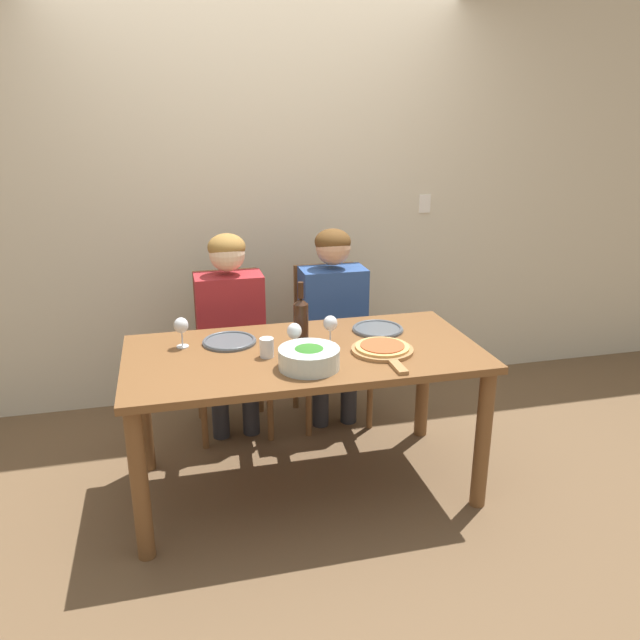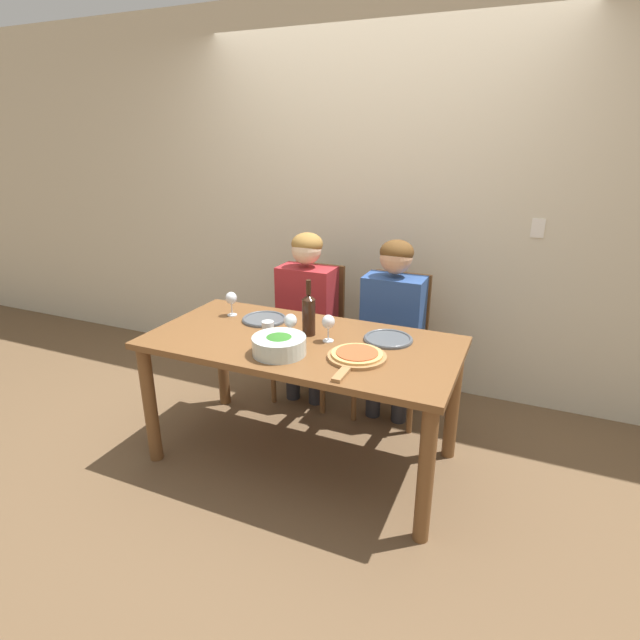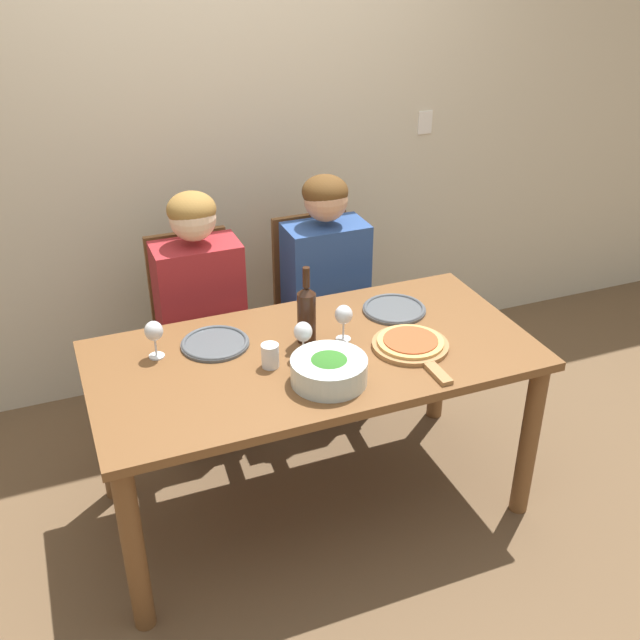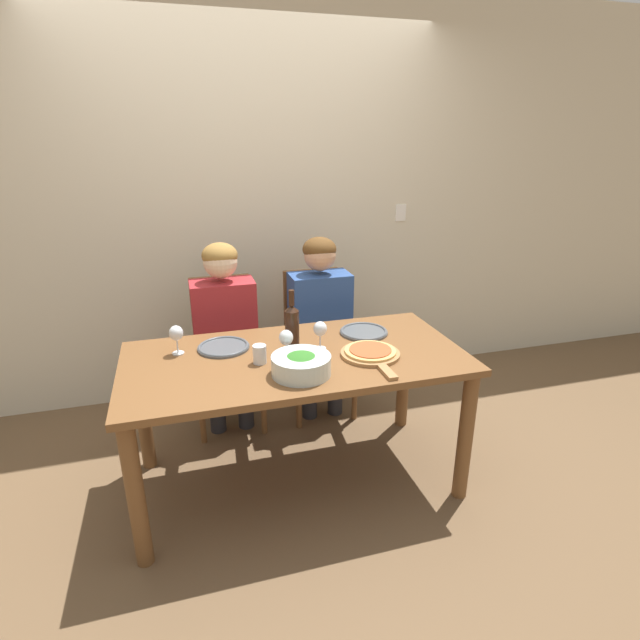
{
  "view_description": "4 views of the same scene",
  "coord_description": "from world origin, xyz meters",
  "px_view_note": "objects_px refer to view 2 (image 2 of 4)",
  "views": [
    {
      "loc": [
        -0.6,
        -2.73,
        1.86
      ],
      "look_at": [
        0.11,
        0.13,
        0.86
      ],
      "focal_mm": 35.0,
      "sensor_mm": 36.0,
      "label": 1
    },
    {
      "loc": [
        1.1,
        -2.26,
        1.8
      ],
      "look_at": [
        0.05,
        0.15,
        0.83
      ],
      "focal_mm": 28.0,
      "sensor_mm": 36.0,
      "label": 2
    },
    {
      "loc": [
        -0.88,
        -2.28,
        2.24
      ],
      "look_at": [
        0.02,
        -0.02,
        0.9
      ],
      "focal_mm": 42.0,
      "sensor_mm": 36.0,
      "label": 3
    },
    {
      "loc": [
        -0.52,
        -2.23,
        1.79
      ],
      "look_at": [
        0.14,
        0.06,
        0.91
      ],
      "focal_mm": 28.0,
      "sensor_mm": 36.0,
      "label": 4
    }
  ],
  "objects_px": {
    "person_man": "(392,316)",
    "dinner_plate_left": "(264,319)",
    "chair_left": "(313,329)",
    "dinner_plate_right": "(388,339)",
    "pizza_on_board": "(356,356)",
    "wine_glass_left": "(231,299)",
    "person_woman": "(306,304)",
    "wine_glass_centre": "(291,322)",
    "wine_bottle": "(309,313)",
    "wine_glass_right": "(328,323)",
    "chair_right": "(395,342)",
    "broccoli_bowl": "(279,345)",
    "water_tumbler": "(268,329)"
  },
  "relations": [
    {
      "from": "chair_left",
      "to": "person_man",
      "type": "height_order",
      "value": "person_man"
    },
    {
      "from": "chair_right",
      "to": "broccoli_bowl",
      "type": "bearing_deg",
      "value": -109.42
    },
    {
      "from": "chair_right",
      "to": "wine_glass_right",
      "type": "distance_m",
      "value": 0.84
    },
    {
      "from": "person_man",
      "to": "dinner_plate_left",
      "type": "relative_size",
      "value": 4.52
    },
    {
      "from": "person_woman",
      "to": "pizza_on_board",
      "type": "distance_m",
      "value": 1.01
    },
    {
      "from": "person_man",
      "to": "dinner_plate_right",
      "type": "xyz_separation_m",
      "value": [
        0.11,
        -0.48,
        0.04
      ]
    },
    {
      "from": "chair_right",
      "to": "broccoli_bowl",
      "type": "xyz_separation_m",
      "value": [
        -0.35,
        -0.99,
        0.3
      ]
    },
    {
      "from": "wine_glass_right",
      "to": "wine_bottle",
      "type": "bearing_deg",
      "value": 161.54
    },
    {
      "from": "person_man",
      "to": "water_tumbler",
      "type": "distance_m",
      "value": 0.87
    },
    {
      "from": "broccoli_bowl",
      "to": "wine_glass_left",
      "type": "xyz_separation_m",
      "value": [
        -0.54,
        0.4,
        0.06
      ]
    },
    {
      "from": "chair_left",
      "to": "dinner_plate_right",
      "type": "relative_size",
      "value": 3.56
    },
    {
      "from": "person_man",
      "to": "water_tumbler",
      "type": "height_order",
      "value": "person_man"
    },
    {
      "from": "chair_right",
      "to": "wine_glass_centre",
      "type": "relative_size",
      "value": 6.29
    },
    {
      "from": "dinner_plate_left",
      "to": "chair_right",
      "type": "bearing_deg",
      "value": 41.75
    },
    {
      "from": "chair_right",
      "to": "dinner_plate_right",
      "type": "bearing_deg",
      "value": -79.48
    },
    {
      "from": "chair_left",
      "to": "dinner_plate_right",
      "type": "bearing_deg",
      "value": -39.66
    },
    {
      "from": "water_tumbler",
      "to": "wine_bottle",
      "type": "bearing_deg",
      "value": 32.93
    },
    {
      "from": "broccoli_bowl",
      "to": "wine_glass_left",
      "type": "relative_size",
      "value": 1.83
    },
    {
      "from": "pizza_on_board",
      "to": "wine_glass_left",
      "type": "xyz_separation_m",
      "value": [
        -0.93,
        0.3,
        0.09
      ]
    },
    {
      "from": "wine_glass_right",
      "to": "water_tumbler",
      "type": "xyz_separation_m",
      "value": [
        -0.33,
        -0.08,
        -0.06
      ]
    },
    {
      "from": "dinner_plate_right",
      "to": "chair_right",
      "type": "bearing_deg",
      "value": 100.52
    },
    {
      "from": "chair_left",
      "to": "dinner_plate_left",
      "type": "height_order",
      "value": "chair_left"
    },
    {
      "from": "person_man",
      "to": "wine_glass_right",
      "type": "bearing_deg",
      "value": -106.51
    },
    {
      "from": "broccoli_bowl",
      "to": "wine_glass_centre",
      "type": "height_order",
      "value": "wine_glass_centre"
    },
    {
      "from": "chair_right",
      "to": "wine_glass_left",
      "type": "xyz_separation_m",
      "value": [
        -0.89,
        -0.59,
        0.36
      ]
    },
    {
      "from": "broccoli_bowl",
      "to": "wine_glass_centre",
      "type": "xyz_separation_m",
      "value": [
        -0.03,
        0.19,
        0.06
      ]
    },
    {
      "from": "wine_bottle",
      "to": "wine_glass_centre",
      "type": "xyz_separation_m",
      "value": [
        -0.06,
        -0.11,
        -0.02
      ]
    },
    {
      "from": "wine_bottle",
      "to": "dinner_plate_right",
      "type": "relative_size",
      "value": 1.19
    },
    {
      "from": "dinner_plate_left",
      "to": "wine_glass_left",
      "type": "height_order",
      "value": "wine_glass_left"
    },
    {
      "from": "person_woman",
      "to": "wine_glass_left",
      "type": "bearing_deg",
      "value": -120.65
    },
    {
      "from": "dinner_plate_left",
      "to": "wine_glass_left",
      "type": "distance_m",
      "value": 0.25
    },
    {
      "from": "chair_left",
      "to": "wine_glass_left",
      "type": "bearing_deg",
      "value": -115.46
    },
    {
      "from": "person_man",
      "to": "dinner_plate_left",
      "type": "height_order",
      "value": "person_man"
    },
    {
      "from": "dinner_plate_left",
      "to": "wine_bottle",
      "type": "bearing_deg",
      "value": -16.2
    },
    {
      "from": "person_woman",
      "to": "wine_glass_centre",
      "type": "bearing_deg",
      "value": -71.37
    },
    {
      "from": "person_man",
      "to": "pizza_on_board",
      "type": "relative_size",
      "value": 2.75
    },
    {
      "from": "wine_glass_left",
      "to": "wine_glass_right",
      "type": "height_order",
      "value": "same"
    },
    {
      "from": "chair_left",
      "to": "wine_glass_left",
      "type": "distance_m",
      "value": 0.75
    },
    {
      "from": "wine_glass_centre",
      "to": "broccoli_bowl",
      "type": "bearing_deg",
      "value": -81.47
    },
    {
      "from": "broccoli_bowl",
      "to": "pizza_on_board",
      "type": "height_order",
      "value": "broccoli_bowl"
    },
    {
      "from": "chair_right",
      "to": "water_tumbler",
      "type": "height_order",
      "value": "chair_right"
    },
    {
      "from": "chair_left",
      "to": "chair_right",
      "type": "relative_size",
      "value": 1.0
    },
    {
      "from": "chair_left",
      "to": "chair_right",
      "type": "height_order",
      "value": "same"
    },
    {
      "from": "water_tumbler",
      "to": "chair_left",
      "type": "bearing_deg",
      "value": 96.78
    },
    {
      "from": "wine_bottle",
      "to": "pizza_on_board",
      "type": "distance_m",
      "value": 0.42
    },
    {
      "from": "broccoli_bowl",
      "to": "pizza_on_board",
      "type": "bearing_deg",
      "value": 13.98
    },
    {
      "from": "dinner_plate_right",
      "to": "wine_glass_centre",
      "type": "xyz_separation_m",
      "value": [
        -0.49,
        -0.21,
        0.1
      ]
    },
    {
      "from": "dinner_plate_right",
      "to": "person_woman",
      "type": "bearing_deg",
      "value": 146.29
    },
    {
      "from": "pizza_on_board",
      "to": "wine_glass_right",
      "type": "distance_m",
      "value": 0.28
    },
    {
      "from": "chair_left",
      "to": "dinner_plate_right",
      "type": "distance_m",
      "value": 0.97
    }
  ]
}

